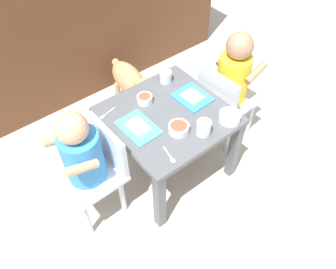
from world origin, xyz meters
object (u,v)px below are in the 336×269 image
object	(u,v)px
veggie_bowl_far	(179,128)
seated_child_right	(232,78)
food_tray_right	(192,97)
food_tray_left	(138,127)
veggie_bowl_near	(145,99)
spoon_by_left_tray	(170,156)
dog	(132,81)
water_cup_right	(204,129)
seated_child_left	(85,156)
spoon_by_right_tray	(106,114)
water_cup_left	(166,77)
cereal_bowl_right_side	(230,117)
dining_table	(168,124)

from	to	relation	value
veggie_bowl_far	seated_child_right	bearing A→B (deg)	13.82
food_tray_right	veggie_bowl_far	world-z (taller)	veggie_bowl_far
food_tray_left	veggie_bowl_near	world-z (taller)	veggie_bowl_near
spoon_by_left_tray	food_tray_right	bearing A→B (deg)	34.48
dog	water_cup_right	xyz separation A→B (m)	(-0.11, -0.76, 0.26)
seated_child_left	dog	size ratio (longest dim) A/B	1.52
spoon_by_right_tray	food_tray_left	bearing A→B (deg)	-67.59
water_cup_left	spoon_by_right_tray	xyz separation A→B (m)	(-0.38, -0.02, -0.02)
food_tray_right	water_cup_left	bearing A→B (deg)	97.03
seated_child_right	dog	bearing A→B (deg)	117.07
cereal_bowl_right_side	water_cup_left	bearing A→B (deg)	97.30
dog	food_tray_left	xyz separation A→B (m)	(-0.32, -0.55, 0.24)
seated_child_left	water_cup_right	distance (m)	0.54
seated_child_left	water_cup_left	bearing A→B (deg)	16.14
water_cup_right	cereal_bowl_right_side	distance (m)	0.15
dining_table	spoon_by_right_tray	xyz separation A→B (m)	(-0.24, 0.18, 0.08)
seated_child_left	seated_child_right	bearing A→B (deg)	-2.23
seated_child_right	water_cup_right	world-z (taller)	seated_child_right
food_tray_left	dining_table	bearing A→B (deg)	-3.88
food_tray_right	water_cup_right	bearing A→B (deg)	-120.06
seated_child_right	spoon_by_right_tray	bearing A→B (deg)	164.78
cereal_bowl_right_side	dog	bearing A→B (deg)	93.41
food_tray_left	water_cup_right	world-z (taller)	water_cup_right
spoon_by_left_tray	dog	bearing A→B (deg)	68.16
seated_child_right	water_cup_left	bearing A→B (deg)	145.52
spoon_by_left_tray	spoon_by_right_tray	bearing A→B (deg)	101.29
cereal_bowl_right_side	food_tray_right	bearing A→B (deg)	97.53
dog	spoon_by_left_tray	size ratio (longest dim) A/B	4.45
seated_child_right	cereal_bowl_right_side	xyz separation A→B (m)	(-0.24, -0.21, 0.02)
veggie_bowl_far	cereal_bowl_right_side	bearing A→B (deg)	-22.41
food_tray_right	cereal_bowl_right_side	xyz separation A→B (m)	(0.03, -0.23, 0.02)
dining_table	veggie_bowl_near	distance (m)	0.17
dog	veggie_bowl_near	distance (m)	0.53
dog	water_cup_right	world-z (taller)	water_cup_right
veggie_bowl_near	water_cup_left	bearing A→B (deg)	18.72
food_tray_right	spoon_by_right_tray	size ratio (longest dim) A/B	1.82
seated_child_left	dining_table	bearing A→B (deg)	-3.94
seated_child_left	seated_child_right	size ratio (longest dim) A/B	0.98
food_tray_right	veggie_bowl_near	size ratio (longest dim) A/B	2.37
food_tray_left	spoon_by_right_tray	size ratio (longest dim) A/B	2.04
food_tray_left	water_cup_left	world-z (taller)	water_cup_left
veggie_bowl_far	water_cup_left	bearing A→B (deg)	60.84
dining_table	spoon_by_right_tray	distance (m)	0.31
seated_child_left	water_cup_left	xyz separation A→B (m)	(0.58, 0.17, 0.03)
veggie_bowl_far	spoon_by_left_tray	distance (m)	0.16
water_cup_left	spoon_by_left_tray	size ratio (longest dim) A/B	0.64
water_cup_left	seated_child_right	bearing A→B (deg)	-34.48
cereal_bowl_right_side	spoon_by_left_tray	xyz separation A→B (m)	(-0.35, 0.00, -0.02)
food_tray_left	seated_child_left	bearing A→B (deg)	176.03
water_cup_right	cereal_bowl_right_side	bearing A→B (deg)	-6.26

